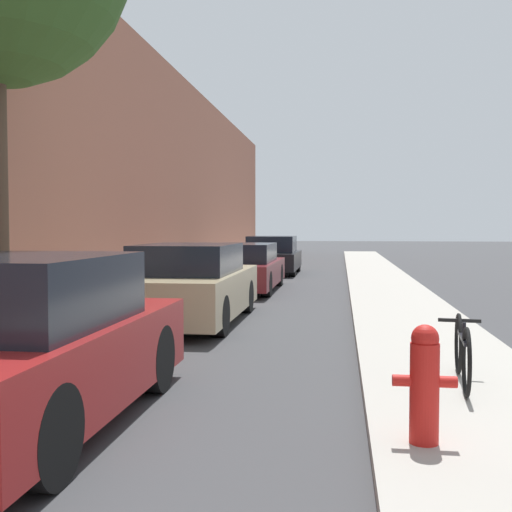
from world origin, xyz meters
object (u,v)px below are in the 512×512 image
object	(u,v)px
fire_hydrant	(424,382)
bicycle	(462,351)
parked_car_red	(23,346)
parked_car_maroon	(244,268)
parked_car_black	(272,256)
parked_car_champagne	(191,285)

from	to	relation	value
fire_hydrant	bicycle	distance (m)	1.92
parked_car_red	fire_hydrant	xyz separation A→B (m)	(3.30, -0.30, -0.12)
parked_car_red	parked_car_maroon	bearing A→B (deg)	89.40
parked_car_maroon	parked_car_black	bearing A→B (deg)	89.08
parked_car_maroon	parked_car_champagne	bearing A→B (deg)	-90.88
parked_car_champagne	bicycle	world-z (taller)	parked_car_champagne
parked_car_red	parked_car_black	size ratio (longest dim) A/B	0.97
parked_car_red	bicycle	distance (m)	4.19
fire_hydrant	bicycle	xyz separation A→B (m)	(0.61, 1.82, -0.11)
parked_car_black	bicycle	distance (m)	16.57
parked_car_champagne	bicycle	size ratio (longest dim) A/B	2.77
fire_hydrant	bicycle	bearing A→B (deg)	71.51
parked_car_maroon	parked_car_black	size ratio (longest dim) A/B	1.16
parked_car_champagne	fire_hydrant	bearing A→B (deg)	-62.21
parked_car_black	fire_hydrant	world-z (taller)	parked_car_black
parked_car_red	parked_car_maroon	xyz separation A→B (m)	(0.12, 11.52, -0.09)
parked_car_maroon	bicycle	xyz separation A→B (m)	(3.78, -10.00, -0.15)
parked_car_red	parked_car_maroon	world-z (taller)	parked_car_red
parked_car_red	parked_car_champagne	bearing A→B (deg)	89.66
parked_car_black	bicycle	world-z (taller)	parked_car_black
parked_car_champagne	fire_hydrant	world-z (taller)	parked_car_champagne
parked_car_black	fire_hydrant	size ratio (longest dim) A/B	4.59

